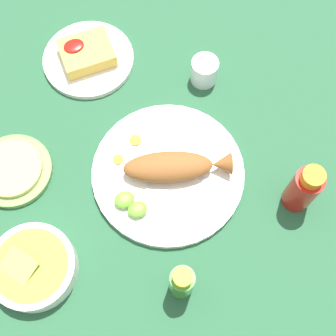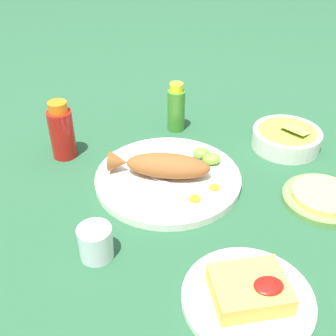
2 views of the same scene
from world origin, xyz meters
TOP-DOWN VIEW (x-y plane):
  - ground_plane at (0.00, 0.00)m, footprint 4.00×4.00m
  - main_plate at (0.00, 0.00)m, footprint 0.33×0.33m
  - fried_fish at (-0.01, 0.00)m, footprint 0.23×0.12m
  - fork_near at (-0.07, 0.05)m, footprint 0.12×0.16m
  - fork_far at (-0.03, 0.08)m, footprint 0.16×0.12m
  - carrot_slice_near at (0.04, -0.09)m, footprint 0.03×0.03m
  - carrot_slice_mid at (0.09, -0.06)m, footprint 0.02×0.02m
  - lime_wedge_main at (0.11, 0.03)m, footprint 0.04×0.04m
  - lime_wedge_side at (0.09, 0.06)m, footprint 0.04×0.04m
  - hot_sauce_bottle_red at (-0.23, 0.15)m, footprint 0.06×0.06m
  - hot_sauce_bottle_green at (0.06, 0.23)m, footprint 0.05×0.05m
  - salt_cup at (-0.17, -0.20)m, footprint 0.06×0.06m
  - side_plate_fries at (0.07, -0.35)m, footprint 0.22×0.22m
  - fries_pile at (0.07, -0.35)m, footprint 0.12×0.10m
  - guacamole_bowl at (0.32, 0.10)m, footprint 0.17×0.17m
  - tortilla_plate at (0.31, -0.13)m, footprint 0.17×0.17m
  - tortilla_stack at (0.31, -0.13)m, footprint 0.13×0.13m

SIDE VIEW (x-z plane):
  - ground_plane at x=0.00m, z-range 0.00..0.00m
  - side_plate_fries at x=0.07m, z-range 0.00..0.01m
  - tortilla_plate at x=0.31m, z-range 0.00..0.01m
  - main_plate at x=0.00m, z-range 0.00..0.02m
  - fork_near at x=-0.07m, z-range 0.02..0.02m
  - fork_far at x=-0.03m, z-range 0.02..0.02m
  - carrot_slice_near at x=0.04m, z-range 0.02..0.02m
  - carrot_slice_mid at x=0.09m, z-range 0.02..0.02m
  - tortilla_stack at x=0.31m, z-range 0.01..0.03m
  - guacamole_bowl at x=0.32m, z-range 0.00..0.06m
  - salt_cup at x=-0.17m, z-range 0.00..0.06m
  - lime_wedge_side at x=0.09m, z-range 0.02..0.04m
  - lime_wedge_main at x=0.11m, z-range 0.02..0.04m
  - fries_pile at x=0.07m, z-range 0.01..0.05m
  - fried_fish at x=-0.01m, z-range 0.02..0.07m
  - hot_sauce_bottle_green at x=0.06m, z-range 0.00..0.13m
  - hot_sauce_bottle_red at x=-0.23m, z-range 0.00..0.14m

